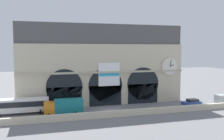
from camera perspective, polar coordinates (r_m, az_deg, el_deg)
ground_plane at (r=50.23m, az=-0.22°, el=-9.91°), size 200.00×200.00×0.00m
quay_parapet_wall at (r=45.91m, az=1.26°, el=-10.55°), size 90.00×0.70×1.24m
station_building at (r=55.76m, az=-2.14°, el=1.04°), size 38.93×4.99×18.82m
bus_west at (r=50.97m, az=-21.36°, el=-7.98°), size 11.00×3.25×3.10m
box_truck_midwest at (r=47.80m, az=-11.56°, el=-8.69°), size 7.50×2.91×3.12m
car_east at (r=57.54m, az=18.86°, el=-7.43°), size 4.40×2.22×1.55m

